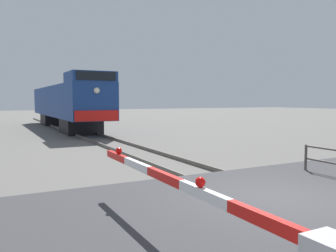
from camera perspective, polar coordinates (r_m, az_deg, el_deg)
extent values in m
plane|color=#605E59|center=(8.20, 18.79, -12.36)|extent=(160.00, 160.00, 0.00)
cube|color=#59544C|center=(7.69, 15.03, -12.81)|extent=(0.08, 80.00, 0.15)
cube|color=#59544C|center=(8.70, 22.12, -10.97)|extent=(0.08, 80.00, 0.15)
cube|color=#38383A|center=(8.18, 18.81, -11.84)|extent=(36.00, 6.05, 0.16)
cube|color=black|center=(24.77, -14.31, 0.01)|extent=(2.38, 3.20, 1.05)
cube|color=black|center=(34.44, -18.16, 1.09)|extent=(2.38, 3.20, 1.05)
cube|color=navy|center=(29.54, -16.62, 3.97)|extent=(2.80, 17.97, 2.39)
cube|color=navy|center=(22.14, -12.82, 7.90)|extent=(2.74, 2.68, 0.64)
cube|color=black|center=(20.82, -11.83, 8.16)|extent=(2.38, 0.06, 0.51)
cube|color=red|center=(20.78, -11.72, 1.67)|extent=(2.66, 0.08, 0.64)
sphere|color=#F2EACC|center=(20.76, -11.78, 5.81)|extent=(0.36, 0.36, 0.36)
cube|color=red|center=(3.73, 15.81, -14.87)|extent=(0.10, 1.11, 0.14)
cube|color=white|center=(4.56, 5.94, -11.17)|extent=(0.10, 1.11, 0.14)
cube|color=red|center=(5.50, -0.60, -8.48)|extent=(0.10, 1.11, 0.14)
cube|color=white|center=(6.48, -5.13, -6.52)|extent=(0.10, 1.11, 0.14)
cube|color=red|center=(7.51, -8.42, -5.06)|extent=(0.10, 1.11, 0.14)
sphere|color=red|center=(4.59, 5.40, -9.26)|extent=(0.14, 0.14, 0.14)
sphere|color=red|center=(7.41, -8.20, -4.10)|extent=(0.14, 0.14, 0.14)
cylinder|color=#4C4742|center=(11.52, 21.92, -5.23)|extent=(0.08, 0.08, 0.95)
cylinder|color=#4C4742|center=(10.87, 26.22, -5.66)|extent=(0.06, 2.12, 0.06)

